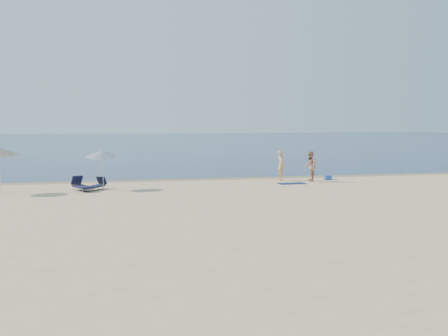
% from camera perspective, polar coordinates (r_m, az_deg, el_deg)
% --- Properties ---
extents(ground, '(160.00, 160.00, 0.00)m').
position_cam_1_polar(ground, '(19.46, 13.91, -6.60)').
color(ground, beige).
rests_on(ground, ground).
extents(sea, '(240.00, 160.00, 0.01)m').
position_cam_1_polar(sea, '(117.32, -9.18, 2.75)').
color(sea, '#0C1E4D').
rests_on(sea, ground).
extents(wet_sand_strip, '(240.00, 1.60, 0.00)m').
position_cam_1_polar(wet_sand_strip, '(37.57, 0.18, -1.08)').
color(wet_sand_strip, '#847254').
rests_on(wet_sand_strip, ground).
extents(person_left, '(0.48, 0.72, 1.95)m').
position_cam_1_polar(person_left, '(36.70, 5.82, 0.28)').
color(person_left, tan).
rests_on(person_left, ground).
extents(person_right, '(1.01, 1.13, 1.92)m').
position_cam_1_polar(person_right, '(36.24, 8.73, 0.18)').
color(person_right, tan).
rests_on(person_right, ground).
extents(beach_towel, '(1.70, 0.96, 0.03)m').
position_cam_1_polar(beach_towel, '(34.73, 6.90, -1.57)').
color(beach_towel, '#0D1B45').
rests_on(beach_towel, ground).
extents(white_bag, '(0.36, 0.32, 0.28)m').
position_cam_1_polar(white_bag, '(37.81, 10.65, -0.92)').
color(white_bag, white).
rests_on(white_bag, ground).
extents(blue_cooler, '(0.44, 0.32, 0.31)m').
position_cam_1_polar(blue_cooler, '(37.35, 10.49, -0.96)').
color(blue_cooler, '#2150B3').
rests_on(blue_cooler, ground).
extents(umbrella_near, '(2.10, 2.13, 2.36)m').
position_cam_1_polar(umbrella_near, '(32.26, -12.25, 1.45)').
color(umbrella_near, silver).
rests_on(umbrella_near, ground).
extents(umbrella_far, '(2.08, 2.10, 2.52)m').
position_cam_1_polar(umbrella_far, '(31.98, -21.81, 1.55)').
color(umbrella_far, silver).
rests_on(umbrella_far, ground).
extents(lounger_left, '(1.23, 1.90, 0.80)m').
position_cam_1_polar(lounger_left, '(31.80, -14.29, -1.74)').
color(lounger_left, '#131536').
rests_on(lounger_left, ground).
extents(lounger_right, '(1.23, 1.65, 0.70)m').
position_cam_1_polar(lounger_right, '(32.12, -12.81, -1.72)').
color(lounger_right, '#141A37').
rests_on(lounger_right, ground).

